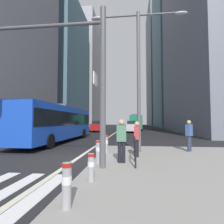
{
  "coord_description": "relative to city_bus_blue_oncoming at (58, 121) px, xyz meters",
  "views": [
    {
      "loc": [
        2.67,
        -8.4,
        1.82
      ],
      "look_at": [
        -1.98,
        33.89,
        4.1
      ],
      "focal_mm": 28.71,
      "sensor_mm": 36.0,
      "label": 1
    }
  ],
  "objects": [
    {
      "name": "city_bus_red_receding",
      "position": [
        7.47,
        25.34,
        -0.0
      ],
      "size": [
        2.81,
        11.5,
        3.4
      ],
      "color": "#198456",
      "rests_on": "ground"
    },
    {
      "name": "office_tower_left_far",
      "position": [
        -12.09,
        55.23,
        19.04
      ],
      "size": [
        11.05,
        24.76,
        41.75
      ],
      "primitive_type": "cube",
      "color": "#9E9EA3",
      "rests_on": "ground"
    },
    {
      "name": "pedestrian_waiting",
      "position": [
        6.83,
        -6.79,
        -0.76
      ],
      "size": [
        0.29,
        0.41,
        1.67
      ],
      "color": "black",
      "rests_on": "median_island"
    },
    {
      "name": "bollard_back",
      "position": [
        5.24,
        -5.99,
        -1.16
      ],
      "size": [
        0.2,
        0.2,
        0.94
      ],
      "color": "#99999E",
      "rests_on": "median_island"
    },
    {
      "name": "pedestrian_railing",
      "position": [
        6.71,
        -7.24,
        -0.99
      ],
      "size": [
        0.06,
        3.4,
        0.98
      ],
      "color": "black",
      "rests_on": "median_island"
    },
    {
      "name": "office_tower_right_mid",
      "position": [
        20.91,
        43.35,
        22.23
      ],
      "size": [
        12.57,
        19.63,
        48.13
      ],
      "primitive_type": "cube",
      "color": "slate",
      "rests_on": "ground"
    },
    {
      "name": "pedestrian_far",
      "position": [
        9.8,
        -4.9,
        -0.71
      ],
      "size": [
        0.44,
        0.44,
        1.75
      ],
      "color": "#2D334C",
      "rests_on": "median_island"
    },
    {
      "name": "bollard_front",
      "position": [
        5.33,
        -12.04,
        -1.2
      ],
      "size": [
        0.2,
        0.2,
        0.87
      ],
      "color": "#99999E",
      "rests_on": "median_island"
    },
    {
      "name": "car_receding_near",
      "position": [
        6.64,
        14.56,
        -0.85
      ],
      "size": [
        2.13,
        4.32,
        1.94
      ],
      "color": "silver",
      "rests_on": "ground"
    },
    {
      "name": "median_island",
      "position": [
        9.41,
        -8.04,
        -1.76
      ],
      "size": [
        9.0,
        10.0,
        0.15
      ],
      "primitive_type": "cube",
      "color": "gray",
      "rests_on": "ground"
    },
    {
      "name": "bollard_right",
      "position": [
        5.23,
        -8.3,
        -1.18
      ],
      "size": [
        0.2,
        0.2,
        0.91
      ],
      "color": "#99999E",
      "rests_on": "median_island"
    },
    {
      "name": "ground_plane",
      "position": [
        3.91,
        12.96,
        -1.84
      ],
      "size": [
        160.0,
        160.0,
        0.0
      ],
      "primitive_type": "plane",
      "color": "black"
    },
    {
      "name": "office_tower_right_far",
      "position": [
        20.91,
        68.94,
        25.97
      ],
      "size": [
        12.82,
        24.3,
        55.6
      ],
      "primitive_type": "cube",
      "color": "slate",
      "rests_on": "ground"
    },
    {
      "name": "lane_centre_line",
      "position": [
        3.91,
        22.96,
        -1.83
      ],
      "size": [
        0.2,
        80.0,
        0.01
      ],
      "primitive_type": "cube",
      "color": "beige",
      "rests_on": "ground"
    },
    {
      "name": "car_oncoming_mid",
      "position": [
        0.43,
        15.98,
        -0.85
      ],
      "size": [
        2.13,
        4.27,
        1.94
      ],
      "color": "maroon",
      "rests_on": "ground"
    },
    {
      "name": "traffic_signal_gantry",
      "position": [
        3.48,
        -8.99,
        2.28
      ],
      "size": [
        6.16,
        0.65,
        6.0
      ],
      "color": "#515156",
      "rests_on": "median_island"
    },
    {
      "name": "street_lamp_post",
      "position": [
        6.99,
        -5.35,
        3.45
      ],
      "size": [
        5.5,
        0.32,
        8.0
      ],
      "color": "#56565B",
      "rests_on": "median_island"
    },
    {
      "name": "city_bus_blue_oncoming",
      "position": [
        0.0,
        0.0,
        0.0
      ],
      "size": [
        2.86,
        12.23,
        3.4
      ],
      "color": "blue",
      "rests_on": "ground"
    },
    {
      "name": "pedestrian_walking",
      "position": [
        6.17,
        -8.1,
        -0.71
      ],
      "size": [
        0.38,
        0.24,
        1.75
      ],
      "color": "black",
      "rests_on": "median_island"
    },
    {
      "name": "bollard_left",
      "position": [
        5.44,
        -10.44,
        -1.26
      ],
      "size": [
        0.2,
        0.2,
        0.76
      ],
      "color": "#99999E",
      "rests_on": "median_island"
    },
    {
      "name": "office_tower_left_mid",
      "position": [
        -12.09,
        29.11,
        14.42
      ],
      "size": [
        10.87,
        18.71,
        32.51
      ],
      "primitive_type": "cube",
      "color": "slate",
      "rests_on": "ground"
    },
    {
      "name": "sedan_white_oncoming",
      "position": [
        -3.34,
        -1.88,
        -0.85
      ],
      "size": [
        2.13,
        4.34,
        1.94
      ],
      "color": "silver",
      "rests_on": "ground"
    },
    {
      "name": "car_receding_far",
      "position": [
        7.86,
        42.74,
        -0.85
      ],
      "size": [
        2.15,
        4.3,
        1.94
      ],
      "color": "#B2A899",
      "rests_on": "ground"
    }
  ]
}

